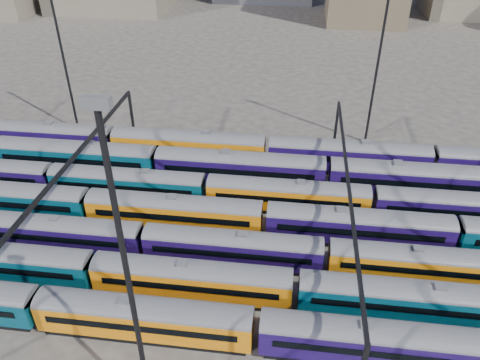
# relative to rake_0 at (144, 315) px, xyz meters

# --- Properties ---
(ground) EXTENTS (500.00, 500.00, 0.00)m
(ground) POSITION_rel_rake_0_xyz_m (7.52, 15.00, -2.49)
(ground) COLOR #3E3834
(ground) RESTS_ON ground
(rake_0) EXTENTS (96.28, 2.82, 4.74)m
(rake_0) POSITION_rel_rake_0_xyz_m (0.00, 0.00, 0.00)
(rake_0) COLOR black
(rake_0) RESTS_ON ground
(rake_1) EXTENTS (96.47, 2.83, 4.75)m
(rake_1) POSITION_rel_rake_0_xyz_m (3.09, 5.00, 0.01)
(rake_1) COLOR black
(rake_1) RESTS_ON ground
(rake_2) EXTENTS (93.90, 2.75, 4.62)m
(rake_2) POSITION_rel_rake_0_xyz_m (6.24, 10.00, -0.06)
(rake_2) COLOR black
(rake_2) RESTS_ON ground
(rake_3) EXTENTS (121.57, 2.97, 4.99)m
(rake_3) POSITION_rel_rake_0_xyz_m (9.08, 15.00, 0.13)
(rake_3) COLOR black
(rake_3) RESTS_ON ground
(rake_4) EXTENTS (117.84, 2.88, 4.83)m
(rake_4) POSITION_rel_rake_0_xyz_m (21.29, 20.00, 0.05)
(rake_4) COLOR black
(rake_4) RESTS_ON ground
(rake_5) EXTENTS (132.75, 3.24, 5.46)m
(rake_5) POSITION_rel_rake_0_xyz_m (-6.04, 25.00, 0.38)
(rake_5) COLOR black
(rake_5) RESTS_ON ground
(rake_6) EXTENTS (152.85, 3.19, 5.38)m
(rake_6) POSITION_rel_rake_0_xyz_m (19.11, 30.00, 0.34)
(rake_6) COLOR black
(rake_6) RESTS_ON ground
(gantry_1) EXTENTS (0.35, 40.35, 8.03)m
(gantry_1) POSITION_rel_rake_0_xyz_m (-12.48, 15.00, 4.30)
(gantry_1) COLOR black
(gantry_1) RESTS_ON ground
(gantry_2) EXTENTS (0.35, 40.35, 8.03)m
(gantry_2) POSITION_rel_rake_0_xyz_m (17.52, 15.00, 4.30)
(gantry_2) COLOR black
(gantry_2) RESTS_ON ground
(mast_1) EXTENTS (1.40, 0.50, 25.60)m
(mast_1) POSITION_rel_rake_0_xyz_m (-22.48, 37.00, 11.48)
(mast_1) COLOR black
(mast_1) RESTS_ON ground
(mast_2) EXTENTS (1.40, 0.50, 25.60)m
(mast_2) POSITION_rel_rake_0_xyz_m (2.52, -7.00, 11.48)
(mast_2) COLOR black
(mast_2) RESTS_ON ground
(mast_3) EXTENTS (1.40, 0.50, 25.60)m
(mast_3) POSITION_rel_rake_0_xyz_m (22.52, 39.00, 11.48)
(mast_3) COLOR black
(mast_3) RESTS_ON ground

